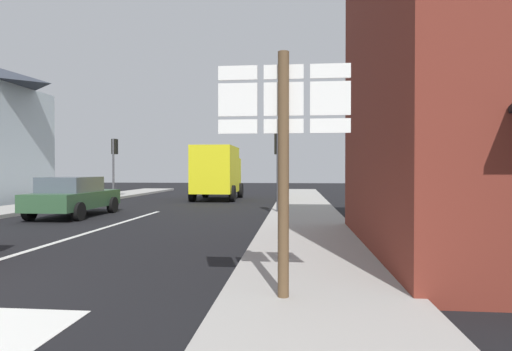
% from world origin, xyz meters
% --- Properties ---
extents(ground_plane, '(80.00, 80.00, 0.00)m').
position_xyz_m(ground_plane, '(0.00, 10.00, 0.00)').
color(ground_plane, black).
extents(sidewalk_right, '(2.59, 44.00, 0.14)m').
position_xyz_m(sidewalk_right, '(5.99, 8.00, 0.07)').
color(sidewalk_right, '#9E9B96').
rests_on(sidewalk_right, ground).
extents(lane_centre_stripe, '(0.16, 12.00, 0.01)m').
position_xyz_m(lane_centre_stripe, '(0.00, 6.00, 0.01)').
color(lane_centre_stripe, silver).
rests_on(lane_centre_stripe, ground).
extents(sedan_far, '(2.01, 4.22, 1.47)m').
position_xyz_m(sedan_far, '(-2.54, 9.97, 0.76)').
color(sedan_far, '#2D5133').
rests_on(sedan_far, ground).
extents(delivery_truck, '(2.50, 5.01, 3.05)m').
position_xyz_m(delivery_truck, '(1.15, 19.04, 1.65)').
color(delivery_truck, yellow).
rests_on(delivery_truck, ground).
extents(route_sign_post, '(1.66, 0.14, 3.20)m').
position_xyz_m(route_sign_post, '(5.51, 0.48, 2.00)').
color(route_sign_post, brown).
rests_on(route_sign_post, ground).
extents(traffic_light_far_left, '(0.30, 0.49, 3.56)m').
position_xyz_m(traffic_light_far_left, '(-4.99, 18.95, 2.63)').
color(traffic_light_far_left, '#47474C').
rests_on(traffic_light_far_left, ground).
extents(traffic_light_near_right, '(0.30, 0.49, 3.23)m').
position_xyz_m(traffic_light_near_right, '(4.99, 11.30, 2.39)').
color(traffic_light_near_right, '#47474C').
rests_on(traffic_light_near_right, ground).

